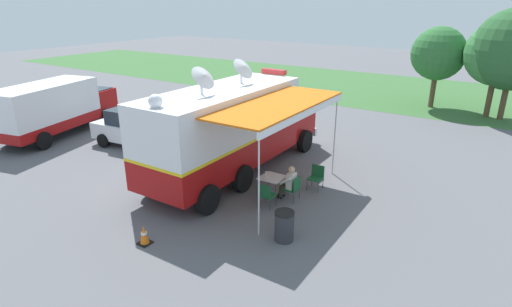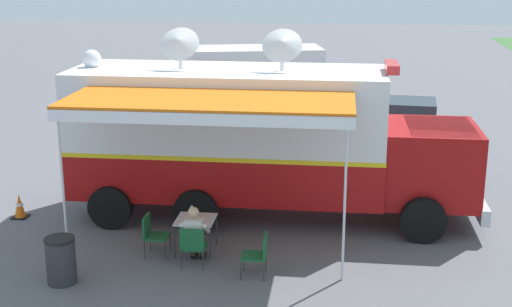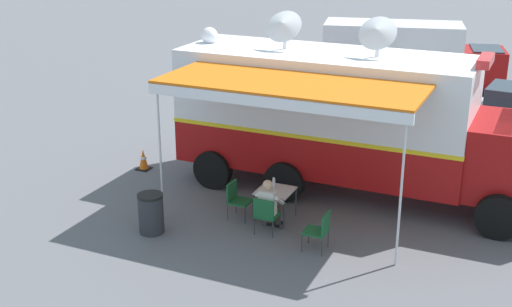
{
  "view_description": "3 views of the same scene",
  "coord_description": "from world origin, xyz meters",
  "px_view_note": "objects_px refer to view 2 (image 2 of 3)",
  "views": [
    {
      "loc": [
        9.07,
        -11.46,
        6.47
      ],
      "look_at": [
        1.14,
        0.54,
        1.09
      ],
      "focal_mm": 28.68,
      "sensor_mm": 36.0,
      "label": 1
    },
    {
      "loc": [
        15.91,
        2.72,
        6.01
      ],
      "look_at": [
        0.45,
        0.72,
        1.65
      ],
      "focal_mm": 49.8,
      "sensor_mm": 36.0,
      "label": 2
    },
    {
      "loc": [
        15.48,
        5.26,
        6.75
      ],
      "look_at": [
        2.34,
        -0.8,
        1.54
      ],
      "focal_mm": 47.46,
      "sensor_mm": 36.0,
      "label": 3
    }
  ],
  "objects_px": {
    "folding_chair_beside_table": "(152,232)",
    "trash_bin": "(61,260)",
    "traffic_cone": "(20,206)",
    "car_behind_truck": "(283,124)",
    "folding_table": "(196,222)",
    "seated_responder": "(195,234)",
    "water_bottle": "(192,211)",
    "folding_chair_spare_by_truck": "(259,252)",
    "support_truck": "(266,82)",
    "folding_chair_at_table": "(193,244)",
    "car_far_corner": "(403,128)",
    "command_truck": "(260,136)"
  },
  "relations": [
    {
      "from": "folding_chair_spare_by_truck",
      "to": "traffic_cone",
      "type": "distance_m",
      "value": 6.51
    },
    {
      "from": "command_truck",
      "to": "folding_table",
      "type": "xyz_separation_m",
      "value": [
        2.33,
        -1.05,
        -1.27
      ]
    },
    {
      "from": "folding_chair_at_table",
      "to": "folding_chair_spare_by_truck",
      "type": "bearing_deg",
      "value": 80.84
    },
    {
      "from": "seated_responder",
      "to": "car_far_corner",
      "type": "relative_size",
      "value": 0.29
    },
    {
      "from": "folding_chair_spare_by_truck",
      "to": "trash_bin",
      "type": "height_order",
      "value": "trash_bin"
    },
    {
      "from": "water_bottle",
      "to": "trash_bin",
      "type": "height_order",
      "value": "water_bottle"
    },
    {
      "from": "traffic_cone",
      "to": "support_truck",
      "type": "relative_size",
      "value": 0.08
    },
    {
      "from": "folding_chair_spare_by_truck",
      "to": "support_truck",
      "type": "height_order",
      "value": "support_truck"
    },
    {
      "from": "folding_chair_spare_by_truck",
      "to": "water_bottle",
      "type": "bearing_deg",
      "value": -127.14
    },
    {
      "from": "water_bottle",
      "to": "folding_chair_spare_by_truck",
      "type": "height_order",
      "value": "water_bottle"
    },
    {
      "from": "folding_table",
      "to": "seated_responder",
      "type": "xyz_separation_m",
      "value": [
        0.61,
        0.12,
        -0.02
      ]
    },
    {
      "from": "folding_chair_at_table",
      "to": "folding_chair_beside_table",
      "type": "distance_m",
      "value": 1.09
    },
    {
      "from": "folding_chair_at_table",
      "to": "car_far_corner",
      "type": "bearing_deg",
      "value": 152.25
    },
    {
      "from": "folding_chair_at_table",
      "to": "support_truck",
      "type": "bearing_deg",
      "value": -179.42
    },
    {
      "from": "water_bottle",
      "to": "folding_chair_spare_by_truck",
      "type": "relative_size",
      "value": 0.26
    },
    {
      "from": "water_bottle",
      "to": "command_truck",
      "type": "bearing_deg",
      "value": 151.68
    },
    {
      "from": "water_bottle",
      "to": "support_truck",
      "type": "height_order",
      "value": "support_truck"
    },
    {
      "from": "folding_chair_at_table",
      "to": "command_truck",
      "type": "bearing_deg",
      "value": 163.39
    },
    {
      "from": "command_truck",
      "to": "folding_table",
      "type": "distance_m",
      "value": 2.86
    },
    {
      "from": "water_bottle",
      "to": "trash_bin",
      "type": "distance_m",
      "value": 2.89
    },
    {
      "from": "traffic_cone",
      "to": "water_bottle",
      "type": "bearing_deg",
      "value": 74.16
    },
    {
      "from": "folding_chair_beside_table",
      "to": "support_truck",
      "type": "bearing_deg",
      "value": 176.39
    },
    {
      "from": "support_truck",
      "to": "car_far_corner",
      "type": "bearing_deg",
      "value": 45.41
    },
    {
      "from": "folding_table",
      "to": "folding_chair_beside_table",
      "type": "xyz_separation_m",
      "value": [
        0.29,
        -0.85,
        -0.16
      ]
    },
    {
      "from": "folding_chair_at_table",
      "to": "folding_chair_spare_by_truck",
      "type": "height_order",
      "value": "same"
    },
    {
      "from": "folding_chair_beside_table",
      "to": "trash_bin",
      "type": "bearing_deg",
      "value": -42.98
    },
    {
      "from": "traffic_cone",
      "to": "car_behind_truck",
      "type": "relative_size",
      "value": 0.13
    },
    {
      "from": "seated_responder",
      "to": "trash_bin",
      "type": "xyz_separation_m",
      "value": [
        1.16,
        -2.34,
        -0.2
      ]
    },
    {
      "from": "folding_table",
      "to": "seated_responder",
      "type": "bearing_deg",
      "value": 10.67
    },
    {
      "from": "command_truck",
      "to": "folding_table",
      "type": "bearing_deg",
      "value": -24.25
    },
    {
      "from": "car_far_corner",
      "to": "water_bottle",
      "type": "bearing_deg",
      "value": -31.79
    },
    {
      "from": "car_behind_truck",
      "to": "car_far_corner",
      "type": "height_order",
      "value": "same"
    },
    {
      "from": "folding_chair_beside_table",
      "to": "traffic_cone",
      "type": "xyz_separation_m",
      "value": [
        -1.73,
        -3.72,
        -0.23
      ]
    },
    {
      "from": "command_truck",
      "to": "trash_bin",
      "type": "distance_m",
      "value": 5.46
    },
    {
      "from": "seated_responder",
      "to": "car_far_corner",
      "type": "height_order",
      "value": "car_far_corner"
    },
    {
      "from": "water_bottle",
      "to": "folding_table",
      "type": "bearing_deg",
      "value": 33.34
    },
    {
      "from": "folding_table",
      "to": "support_truck",
      "type": "xyz_separation_m",
      "value": [
        -12.82,
        -0.02,
        0.71
      ]
    },
    {
      "from": "folding_chair_at_table",
      "to": "support_truck",
      "type": "xyz_separation_m",
      "value": [
        -13.62,
        -0.14,
        0.87
      ]
    },
    {
      "from": "folding_chair_at_table",
      "to": "folding_table",
      "type": "bearing_deg",
      "value": -171.69
    },
    {
      "from": "trash_bin",
      "to": "car_behind_truck",
      "type": "xyz_separation_m",
      "value": [
        -9.91,
        3.29,
        0.42
      ]
    },
    {
      "from": "folding_chair_beside_table",
      "to": "car_behind_truck",
      "type": "bearing_deg",
      "value": 167.18
    },
    {
      "from": "folding_chair_at_table",
      "to": "support_truck",
      "type": "distance_m",
      "value": 13.65
    },
    {
      "from": "trash_bin",
      "to": "traffic_cone",
      "type": "distance_m",
      "value": 3.98
    },
    {
      "from": "command_truck",
      "to": "trash_bin",
      "type": "xyz_separation_m",
      "value": [
        4.1,
        -3.27,
        -1.49
      ]
    },
    {
      "from": "car_far_corner",
      "to": "folding_chair_spare_by_truck",
      "type": "bearing_deg",
      "value": -20.12
    },
    {
      "from": "folding_chair_at_table",
      "to": "car_behind_truck",
      "type": "distance_m",
      "value": 9.0
    },
    {
      "from": "trash_bin",
      "to": "car_behind_truck",
      "type": "relative_size",
      "value": 0.21
    },
    {
      "from": "command_truck",
      "to": "seated_responder",
      "type": "height_order",
      "value": "command_truck"
    },
    {
      "from": "folding_chair_at_table",
      "to": "seated_responder",
      "type": "distance_m",
      "value": 0.23
    },
    {
      "from": "seated_responder",
      "to": "support_truck",
      "type": "xyz_separation_m",
      "value": [
        -13.43,
        -0.14,
        0.73
      ]
    }
  ]
}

